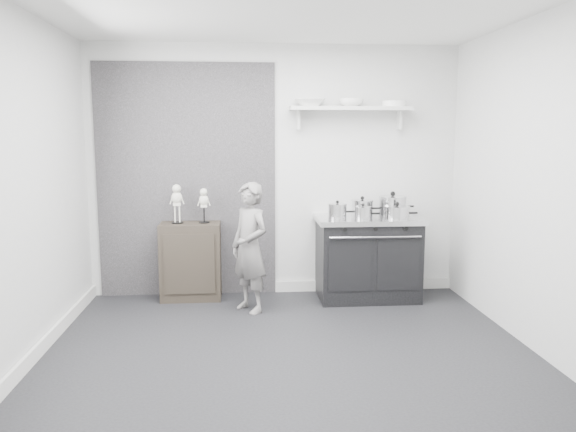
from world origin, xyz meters
name	(u,v)px	position (x,y,z in m)	size (l,w,h in m)	color
ground	(289,354)	(0.00, 0.00, 0.00)	(4.00, 4.00, 0.00)	black
room_shell	(276,149)	(-0.09, 0.15, 1.64)	(4.02, 3.62, 2.71)	beige
wall_shelf	(351,110)	(0.80, 1.68, 2.01)	(1.30, 0.26, 0.24)	silver
stove	(367,257)	(0.97, 1.48, 0.45)	(1.10, 0.69, 0.88)	black
side_cabinet	(191,261)	(-0.91, 1.61, 0.41)	(0.63, 0.37, 0.82)	black
child	(250,248)	(-0.29, 1.13, 0.64)	(0.47, 0.31, 1.29)	slate
pot_front_left	(337,211)	(0.62, 1.39, 0.96)	(0.29, 0.20, 0.19)	#BDBDBF
pot_back_left	(362,208)	(0.93, 1.59, 0.97)	(0.32, 0.23, 0.21)	#BDBDBF
pot_back_right	(393,206)	(1.25, 1.56, 0.99)	(0.38, 0.30, 0.26)	#BDBDBF
pot_front_right	(397,212)	(1.23, 1.32, 0.95)	(0.35, 0.26, 0.18)	#BDBDBF
pot_front_center	(363,213)	(0.88, 1.32, 0.95)	(0.27, 0.18, 0.16)	#BDBDBF
skeleton_full	(177,201)	(-1.04, 1.61, 1.06)	(0.13, 0.09, 0.48)	beige
skeleton_torso	(204,203)	(-0.76, 1.61, 1.03)	(0.12, 0.08, 0.42)	beige
bowl_large	(310,103)	(0.36, 1.67, 2.08)	(0.32, 0.32, 0.08)	white
bowl_small	(351,103)	(0.80, 1.67, 2.08)	(0.26, 0.26, 0.08)	white
plate_stack	(394,104)	(1.27, 1.67, 2.07)	(0.26, 0.26, 0.06)	white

